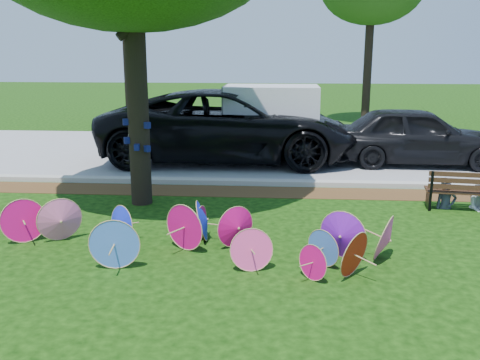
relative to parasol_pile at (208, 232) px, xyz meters
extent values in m
plane|color=black|center=(-0.09, -0.60, -0.37)|extent=(90.00, 90.00, 0.00)
cube|color=#472D16|center=(-0.09, 3.90, -0.36)|extent=(90.00, 1.00, 0.01)
cube|color=#B7B5AD|center=(-0.09, 4.60, -0.31)|extent=(90.00, 0.30, 0.12)
cube|color=gray|center=(-0.09, 8.75, -0.36)|extent=(90.00, 8.00, 0.01)
cylinder|color=black|center=(-1.82, 2.82, 2.02)|extent=(0.44, 0.44, 4.77)
cone|color=#FF4492|center=(0.72, -0.56, -0.04)|extent=(0.69, 0.34, 0.66)
cone|color=#1627CB|center=(-1.56, 0.32, -0.03)|extent=(0.61, 0.58, 0.69)
cone|color=#D50A6A|center=(1.65, -0.87, -0.10)|extent=(0.45, 0.46, 0.54)
cone|color=#1627CB|center=(-0.15, 0.63, 0.00)|extent=(0.34, 0.75, 0.73)
cone|color=#D50A6A|center=(0.44, 0.30, -0.01)|extent=(0.62, 0.53, 0.72)
cone|color=#FF4492|center=(2.81, -0.08, 0.02)|extent=(0.61, 0.84, 0.77)
cone|color=purple|center=(2.11, -0.07, 0.03)|extent=(0.76, 0.51, 0.79)
cone|color=#D50A6A|center=(-3.26, 0.36, 0.02)|extent=(0.77, 0.57, 0.77)
cone|color=pink|center=(-2.60, 0.37, 0.02)|extent=(0.75, 0.60, 0.78)
cone|color=red|center=(2.18, -0.73, -0.01)|extent=(0.62, 0.72, 0.72)
cone|color=#4476DC|center=(-1.33, -0.66, 0.03)|extent=(0.79, 0.21, 0.78)
cone|color=#D50A6A|center=(-0.26, 0.65, -0.06)|extent=(0.22, 0.63, 0.62)
cone|color=#4476DC|center=(1.83, -0.36, -0.07)|extent=(0.51, 0.49, 0.60)
cone|color=#D50A6A|center=(-0.39, 0.18, 0.03)|extent=(0.73, 0.53, 0.79)
imported|color=black|center=(-0.35, 7.43, 0.68)|extent=(7.57, 3.60, 2.09)
imported|color=black|center=(5.01, 7.29, 0.47)|extent=(4.95, 2.12, 1.67)
cube|color=silver|center=(0.88, 7.71, 0.88)|extent=(2.71, 1.72, 2.49)
imported|color=#3D4153|center=(4.60, 2.90, 0.26)|extent=(0.50, 0.37, 1.26)
cylinder|color=black|center=(-5.15, 13.99, 2.13)|extent=(0.36, 0.36, 5.00)
cylinder|color=black|center=(4.91, 16.03, 2.13)|extent=(0.36, 0.36, 5.00)
camera|label=1|loc=(1.11, -8.09, 2.88)|focal=40.00mm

